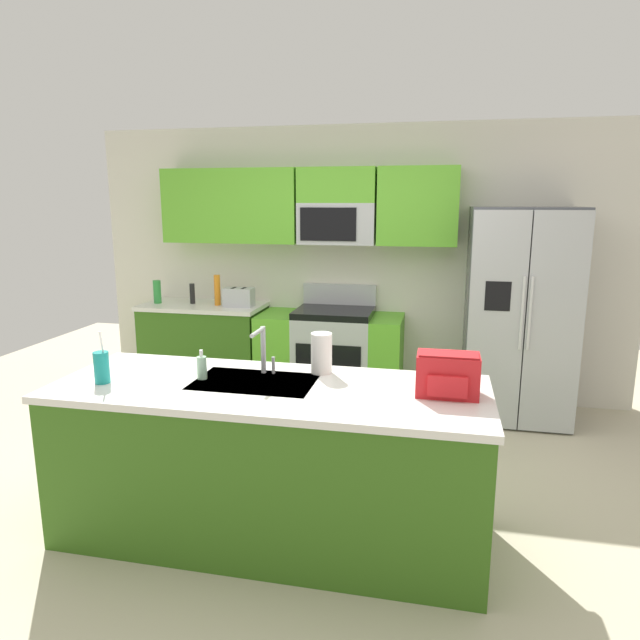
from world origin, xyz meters
TOP-DOWN VIEW (x-y plane):
  - ground_plane at (0.00, 0.00)m, footprint 9.00×9.00m
  - kitchen_wall_unit at (-0.14, 2.08)m, footprint 5.20×0.43m
  - back_counter at (-1.47, 1.80)m, footprint 1.20×0.63m
  - range_oven at (-0.18, 1.80)m, footprint 1.36×0.61m
  - refrigerator at (1.50, 1.73)m, footprint 0.90×0.76m
  - island_counter at (-0.08, -0.47)m, footprint 2.40×0.90m
  - toaster at (-1.07, 1.75)m, footprint 0.28×0.16m
  - pepper_mill at (-1.58, 1.80)m, footprint 0.05×0.05m
  - bottle_green at (-1.93, 1.75)m, footprint 0.08×0.08m
  - bottle_orange at (-1.30, 1.77)m, footprint 0.06×0.06m
  - sink_faucet at (-0.18, -0.28)m, footprint 0.09×0.21m
  - drink_cup_teal at (-1.00, -0.63)m, footprint 0.08×0.08m
  - soap_dispenser at (-0.49, -0.44)m, footprint 0.06×0.06m
  - paper_towel_roll at (0.15, -0.18)m, footprint 0.12×0.12m
  - backpack at (0.88, -0.43)m, footprint 0.32×0.22m

SIDE VIEW (x-z plane):
  - ground_plane at x=0.00m, z-range 0.00..0.00m
  - range_oven at x=-0.18m, z-range -0.11..0.99m
  - back_counter at x=-1.47m, z-range 0.00..0.90m
  - island_counter at x=-0.08m, z-range 0.00..0.90m
  - refrigerator at x=1.50m, z-range 0.00..1.85m
  - soap_dispenser at x=-0.49m, z-range 0.88..1.05m
  - toaster at x=-1.07m, z-range 0.90..1.08m
  - drink_cup_teal at x=-1.00m, z-range 0.84..1.14m
  - pepper_mill at x=-1.58m, z-range 0.90..1.10m
  - bottle_green at x=-1.93m, z-range 0.90..1.13m
  - backpack at x=0.88m, z-range 0.90..1.13m
  - paper_towel_roll at x=0.15m, z-range 0.90..1.14m
  - bottle_orange at x=-1.30m, z-range 0.90..1.20m
  - sink_faucet at x=-0.18m, z-range 0.93..1.21m
  - kitchen_wall_unit at x=-0.14m, z-range 0.17..2.77m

